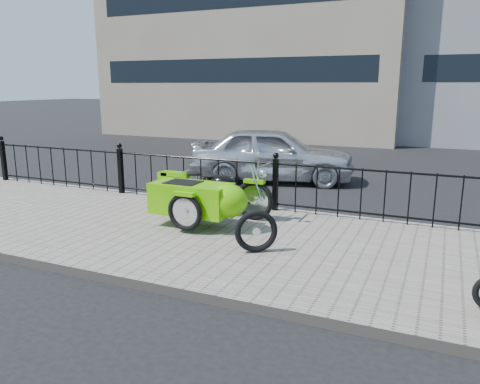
% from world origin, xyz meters
% --- Properties ---
extents(ground, '(120.00, 120.00, 0.00)m').
position_xyz_m(ground, '(0.00, 0.00, 0.00)').
color(ground, black).
rests_on(ground, ground).
extents(sidewalk, '(30.00, 3.80, 0.12)m').
position_xyz_m(sidewalk, '(0.00, -0.50, 0.06)').
color(sidewalk, slate).
rests_on(sidewalk, ground).
extents(curb, '(30.00, 0.10, 0.12)m').
position_xyz_m(curb, '(0.00, 1.44, 0.06)').
color(curb, gray).
rests_on(curb, ground).
extents(iron_fence, '(14.11, 0.11, 1.08)m').
position_xyz_m(iron_fence, '(0.00, 1.30, 0.59)').
color(iron_fence, black).
rests_on(iron_fence, sidewalk).
extents(building_tan, '(14.00, 8.01, 12.00)m').
position_xyz_m(building_tan, '(-6.00, 15.99, 6.00)').
color(building_tan, gray).
rests_on(building_tan, ground).
extents(motorcycle_sidecar, '(2.28, 1.48, 0.98)m').
position_xyz_m(motorcycle_sidecar, '(-0.73, -0.07, 0.59)').
color(motorcycle_sidecar, black).
rests_on(motorcycle_sidecar, sidewalk).
extents(spare_tire, '(0.56, 0.40, 0.60)m').
position_xyz_m(spare_tire, '(0.52, -0.94, 0.42)').
color(spare_tire, black).
rests_on(spare_tire, sidewalk).
extents(sedan_car, '(4.33, 2.59, 1.38)m').
position_xyz_m(sedan_car, '(-1.17, 4.38, 0.69)').
color(sedan_car, silver).
rests_on(sedan_car, ground).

